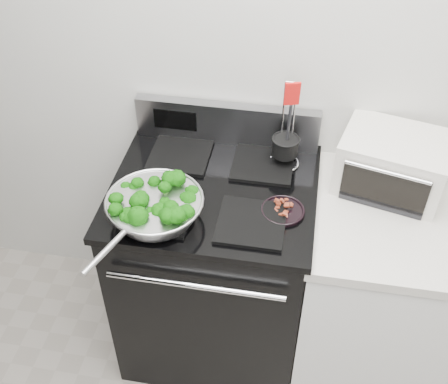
% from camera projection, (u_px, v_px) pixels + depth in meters
% --- Properties ---
extents(back_wall, '(4.00, 0.02, 2.70)m').
position_uv_depth(back_wall, '(308.00, 57.00, 2.09)').
color(back_wall, silver).
rests_on(back_wall, ground).
extents(gas_range, '(0.79, 0.69, 1.13)m').
position_uv_depth(gas_range, '(215.00, 266.00, 2.46)').
color(gas_range, black).
rests_on(gas_range, floor).
extents(counter, '(0.62, 0.68, 0.92)m').
position_uv_depth(counter, '(373.00, 293.00, 2.38)').
color(counter, white).
rests_on(counter, floor).
extents(skillet, '(0.35, 0.54, 0.08)m').
position_uv_depth(skillet, '(155.00, 207.00, 1.99)').
color(skillet, silver).
rests_on(skillet, gas_range).
extents(broccoli_pile, '(0.28, 0.28, 0.10)m').
position_uv_depth(broccoli_pile, '(155.00, 202.00, 1.98)').
color(broccoli_pile, black).
rests_on(broccoli_pile, skillet).
extents(bacon_plate, '(0.16, 0.16, 0.04)m').
position_uv_depth(bacon_plate, '(283.00, 209.00, 2.04)').
color(bacon_plate, black).
rests_on(bacon_plate, gas_range).
extents(utensil_holder, '(0.12, 0.12, 0.38)m').
position_uv_depth(utensil_holder, '(285.00, 151.00, 2.21)').
color(utensil_holder, silver).
rests_on(utensil_holder, gas_range).
extents(toaster_oven, '(0.45, 0.38, 0.22)m').
position_uv_depth(toaster_oven, '(393.00, 163.00, 2.13)').
color(toaster_oven, silver).
rests_on(toaster_oven, counter).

